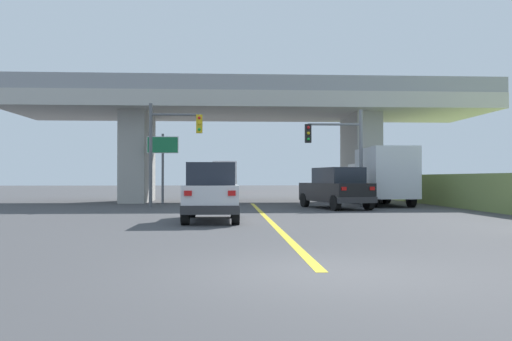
{
  "coord_description": "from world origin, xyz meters",
  "views": [
    {
      "loc": [
        -1.51,
        -8.51,
        1.49
      ],
      "look_at": [
        0.02,
        19.73,
        1.9
      ],
      "focal_mm": 38.05,
      "sensor_mm": 36.0,
      "label": 1
    }
  ],
  "objects_px": {
    "semi_truck_distant": "(225,177)",
    "suv_lead": "(212,192)",
    "box_truck": "(382,176)",
    "traffic_signal_farside": "(168,141)",
    "traffic_signal_nearside": "(341,146)",
    "highway_sign": "(163,152)",
    "suv_crossing": "(336,188)"
  },
  "relations": [
    {
      "from": "traffic_signal_nearside",
      "to": "traffic_signal_farside",
      "type": "xyz_separation_m",
      "value": [
        -8.95,
        0.59,
        0.28
      ]
    },
    {
      "from": "box_truck",
      "to": "highway_sign",
      "type": "distance_m",
      "value": 12.51
    },
    {
      "from": "suv_crossing",
      "to": "suv_lead",
      "type": "bearing_deg",
      "value": -143.55
    },
    {
      "from": "suv_lead",
      "to": "box_truck",
      "type": "distance_m",
      "value": 13.79
    },
    {
      "from": "traffic_signal_farside",
      "to": "highway_sign",
      "type": "height_order",
      "value": "traffic_signal_farside"
    },
    {
      "from": "highway_sign",
      "to": "suv_crossing",
      "type": "bearing_deg",
      "value": -29.22
    },
    {
      "from": "semi_truck_distant",
      "to": "traffic_signal_nearside",
      "type": "bearing_deg",
      "value": -77.3
    },
    {
      "from": "suv_lead",
      "to": "highway_sign",
      "type": "xyz_separation_m",
      "value": [
        -3.18,
        12.52,
        2.01
      ]
    },
    {
      "from": "semi_truck_distant",
      "to": "suv_lead",
      "type": "bearing_deg",
      "value": -90.52
    },
    {
      "from": "traffic_signal_nearside",
      "to": "highway_sign",
      "type": "distance_m",
      "value": 10.33
    },
    {
      "from": "highway_sign",
      "to": "traffic_signal_nearside",
      "type": "bearing_deg",
      "value": -21.34
    },
    {
      "from": "suv_lead",
      "to": "highway_sign",
      "type": "relative_size",
      "value": 1.1
    },
    {
      "from": "suv_lead",
      "to": "highway_sign",
      "type": "bearing_deg",
      "value": 104.25
    },
    {
      "from": "semi_truck_distant",
      "to": "suv_crossing",
      "type": "bearing_deg",
      "value": -78.9
    },
    {
      "from": "suv_lead",
      "to": "box_truck",
      "type": "relative_size",
      "value": 0.7
    },
    {
      "from": "suv_lead",
      "to": "traffic_signal_nearside",
      "type": "bearing_deg",
      "value": 53.66
    },
    {
      "from": "suv_lead",
      "to": "traffic_signal_nearside",
      "type": "xyz_separation_m",
      "value": [
        6.44,
        8.76,
        2.16
      ]
    },
    {
      "from": "traffic_signal_nearside",
      "to": "highway_sign",
      "type": "height_order",
      "value": "traffic_signal_nearside"
    },
    {
      "from": "box_truck",
      "to": "traffic_signal_farside",
      "type": "xyz_separation_m",
      "value": [
        -11.58,
        -1.03,
        1.82
      ]
    },
    {
      "from": "suv_crossing",
      "to": "highway_sign",
      "type": "height_order",
      "value": "highway_sign"
    },
    {
      "from": "traffic_signal_farside",
      "to": "box_truck",
      "type": "bearing_deg",
      "value": 5.06
    },
    {
      "from": "highway_sign",
      "to": "traffic_signal_farside",
      "type": "bearing_deg",
      "value": -78.12
    },
    {
      "from": "suv_lead",
      "to": "box_truck",
      "type": "height_order",
      "value": "box_truck"
    },
    {
      "from": "traffic_signal_nearside",
      "to": "highway_sign",
      "type": "xyz_separation_m",
      "value": [
        -9.62,
        3.76,
        -0.14
      ]
    },
    {
      "from": "traffic_signal_nearside",
      "to": "traffic_signal_farside",
      "type": "bearing_deg",
      "value": 176.26
    },
    {
      "from": "traffic_signal_farside",
      "to": "suv_lead",
      "type": "bearing_deg",
      "value": -74.95
    },
    {
      "from": "suv_crossing",
      "to": "traffic_signal_farside",
      "type": "height_order",
      "value": "traffic_signal_farside"
    },
    {
      "from": "box_truck",
      "to": "traffic_signal_nearside",
      "type": "distance_m",
      "value": 3.44
    },
    {
      "from": "suv_lead",
      "to": "suv_crossing",
      "type": "bearing_deg",
      "value": 51.52
    },
    {
      "from": "box_truck",
      "to": "traffic_signal_farside",
      "type": "height_order",
      "value": "traffic_signal_farside"
    },
    {
      "from": "suv_lead",
      "to": "traffic_signal_farside",
      "type": "xyz_separation_m",
      "value": [
        -2.51,
        9.34,
        2.44
      ]
    },
    {
      "from": "traffic_signal_nearside",
      "to": "highway_sign",
      "type": "relative_size",
      "value": 1.24
    }
  ]
}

